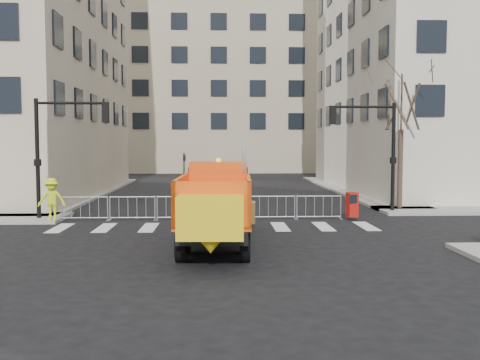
{
  "coord_description": "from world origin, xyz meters",
  "views": [
    {
      "loc": [
        -0.03,
        -16.3,
        3.51
      ],
      "look_at": [
        0.72,
        2.5,
        2.16
      ],
      "focal_mm": 40.0,
      "sensor_mm": 36.0,
      "label": 1
    }
  ],
  "objects_px": {
    "cop_b": "(215,203)",
    "newspaper_box": "(352,205)",
    "plow_truck": "(216,203)",
    "worker": "(52,199)",
    "cop_c": "(230,207)",
    "cop_a": "(223,200)"
  },
  "relations": [
    {
      "from": "cop_c",
      "to": "worker",
      "type": "distance_m",
      "value": 7.95
    },
    {
      "from": "worker",
      "to": "newspaper_box",
      "type": "relative_size",
      "value": 1.65
    },
    {
      "from": "newspaper_box",
      "to": "cop_c",
      "type": "bearing_deg",
      "value": -167.75
    },
    {
      "from": "cop_c",
      "to": "worker",
      "type": "bearing_deg",
      "value": -64.97
    },
    {
      "from": "plow_truck",
      "to": "cop_b",
      "type": "bearing_deg",
      "value": 3.21
    },
    {
      "from": "cop_b",
      "to": "newspaper_box",
      "type": "distance_m",
      "value": 6.3
    },
    {
      "from": "cop_b",
      "to": "newspaper_box",
      "type": "relative_size",
      "value": 1.73
    },
    {
      "from": "cop_b",
      "to": "newspaper_box",
      "type": "xyz_separation_m",
      "value": [
        6.13,
        1.42,
        -0.25
      ]
    },
    {
      "from": "plow_truck",
      "to": "cop_b",
      "type": "distance_m",
      "value": 4.65
    },
    {
      "from": "plow_truck",
      "to": "worker",
      "type": "height_order",
      "value": "plow_truck"
    },
    {
      "from": "worker",
      "to": "cop_b",
      "type": "bearing_deg",
      "value": -8.3
    },
    {
      "from": "cop_b",
      "to": "worker",
      "type": "xyz_separation_m",
      "value": [
        -7.02,
        0.97,
        0.1
      ]
    },
    {
      "from": "cop_a",
      "to": "worker",
      "type": "height_order",
      "value": "worker"
    },
    {
      "from": "cop_a",
      "to": "cop_b",
      "type": "xyz_separation_m",
      "value": [
        -0.34,
        -1.17,
        -0.02
      ]
    },
    {
      "from": "worker",
      "to": "newspaper_box",
      "type": "xyz_separation_m",
      "value": [
        13.15,
        0.45,
        -0.35
      ]
    },
    {
      "from": "cop_b",
      "to": "cop_c",
      "type": "height_order",
      "value": "cop_c"
    },
    {
      "from": "cop_c",
      "to": "newspaper_box",
      "type": "distance_m",
      "value": 6.13
    },
    {
      "from": "cop_b",
      "to": "cop_c",
      "type": "xyz_separation_m",
      "value": [
        0.62,
        -1.25,
        0.01
      ]
    },
    {
      "from": "cop_a",
      "to": "cop_c",
      "type": "bearing_deg",
      "value": 90.19
    },
    {
      "from": "cop_b",
      "to": "cop_c",
      "type": "relative_size",
      "value": 0.99
    },
    {
      "from": "cop_a",
      "to": "cop_b",
      "type": "bearing_deg",
      "value": 67.36
    },
    {
      "from": "cop_b",
      "to": "plow_truck",
      "type": "bearing_deg",
      "value": 76.56
    }
  ]
}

